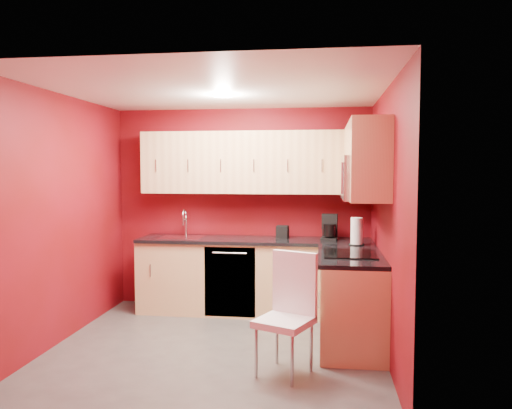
% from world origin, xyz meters
% --- Properties ---
extents(floor, '(3.20, 3.20, 0.00)m').
position_xyz_m(floor, '(0.00, 0.00, 0.00)').
color(floor, '#4F4D4A').
rests_on(floor, ground).
extents(ceiling, '(3.20, 3.20, 0.00)m').
position_xyz_m(ceiling, '(0.00, 0.00, 2.50)').
color(ceiling, white).
rests_on(ceiling, wall_back).
extents(wall_back, '(3.20, 0.00, 3.20)m').
position_xyz_m(wall_back, '(0.00, 1.50, 1.25)').
color(wall_back, maroon).
rests_on(wall_back, floor).
extents(wall_front, '(3.20, 0.00, 3.20)m').
position_xyz_m(wall_front, '(0.00, -1.50, 1.25)').
color(wall_front, maroon).
rests_on(wall_front, floor).
extents(wall_left, '(0.00, 3.00, 3.00)m').
position_xyz_m(wall_left, '(-1.60, 0.00, 1.25)').
color(wall_left, maroon).
rests_on(wall_left, floor).
extents(wall_right, '(0.00, 3.00, 3.00)m').
position_xyz_m(wall_right, '(1.60, 0.00, 1.25)').
color(wall_right, maroon).
rests_on(wall_right, floor).
extents(base_cabinets_back, '(2.80, 0.60, 0.87)m').
position_xyz_m(base_cabinets_back, '(0.20, 1.20, 0.43)').
color(base_cabinets_back, '#DABD7C').
rests_on(base_cabinets_back, floor).
extents(base_cabinets_right, '(0.60, 1.30, 0.87)m').
position_xyz_m(base_cabinets_right, '(1.30, 0.25, 0.43)').
color(base_cabinets_right, '#DABD7C').
rests_on(base_cabinets_right, floor).
extents(countertop_back, '(2.80, 0.63, 0.04)m').
position_xyz_m(countertop_back, '(0.20, 1.19, 0.89)').
color(countertop_back, black).
rests_on(countertop_back, base_cabinets_back).
extents(countertop_right, '(0.63, 1.27, 0.04)m').
position_xyz_m(countertop_right, '(1.29, 0.23, 0.89)').
color(countertop_right, black).
rests_on(countertop_right, base_cabinets_right).
extents(upper_cabinets_back, '(2.80, 0.35, 0.75)m').
position_xyz_m(upper_cabinets_back, '(0.20, 1.32, 1.83)').
color(upper_cabinets_back, '#E0B87F').
rests_on(upper_cabinets_back, wall_back).
extents(upper_cabinets_right, '(0.35, 1.55, 0.75)m').
position_xyz_m(upper_cabinets_right, '(1.42, 0.44, 1.89)').
color(upper_cabinets_right, '#E0B87F').
rests_on(upper_cabinets_right, wall_right).
extents(microwave, '(0.42, 0.76, 0.42)m').
position_xyz_m(microwave, '(1.39, 0.20, 1.66)').
color(microwave, silver).
rests_on(microwave, upper_cabinets_right).
extents(cooktop, '(0.50, 0.55, 0.01)m').
position_xyz_m(cooktop, '(1.28, 0.20, 0.92)').
color(cooktop, black).
rests_on(cooktop, countertop_right).
extents(sink, '(0.52, 0.42, 0.35)m').
position_xyz_m(sink, '(-0.70, 1.20, 0.94)').
color(sink, silver).
rests_on(sink, countertop_back).
extents(dishwasher_front, '(0.60, 0.02, 0.82)m').
position_xyz_m(dishwasher_front, '(-0.05, 0.91, 0.43)').
color(dishwasher_front, black).
rests_on(dishwasher_front, base_cabinets_back).
extents(downlight, '(0.20, 0.20, 0.01)m').
position_xyz_m(downlight, '(0.00, 0.30, 2.48)').
color(downlight, white).
rests_on(downlight, ceiling).
extents(coffee_maker, '(0.21, 0.26, 0.30)m').
position_xyz_m(coffee_maker, '(1.09, 1.18, 1.06)').
color(coffee_maker, black).
rests_on(coffee_maker, countertop_back).
extents(napkin_holder, '(0.15, 0.15, 0.15)m').
position_xyz_m(napkin_holder, '(0.53, 1.28, 0.99)').
color(napkin_holder, black).
rests_on(napkin_holder, countertop_back).
extents(paper_towel, '(0.21, 0.21, 0.30)m').
position_xyz_m(paper_towel, '(1.39, 0.84, 1.06)').
color(paper_towel, white).
rests_on(paper_towel, countertop_right).
extents(dining_chair, '(0.56, 0.57, 1.03)m').
position_xyz_m(dining_chair, '(0.70, -0.59, 0.51)').
color(dining_chair, white).
rests_on(dining_chair, floor).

